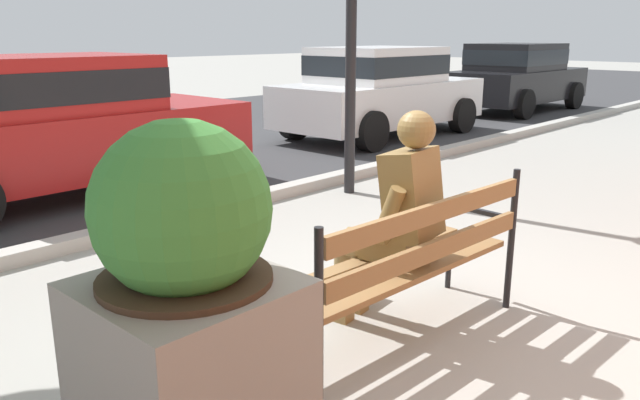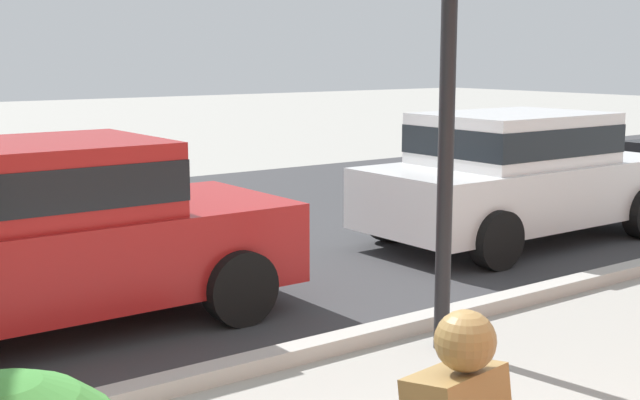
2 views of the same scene
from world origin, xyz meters
The scene contains 8 objects.
ground_plane centered at (0.00, 0.00, 0.00)m, with size 80.00×80.00×0.00m, color #9E9B93.
curb_stone centered at (0.00, 2.90, 0.06)m, with size 60.00×0.20×0.12m, color #B2AFA8.
park_bench centered at (-0.20, -0.15, 0.54)m, with size 1.82×0.61×0.95m.
bronze_statue_seated centered at (-0.09, 0.06, 0.67)m, with size 0.61×0.82×1.37m.
concrete_planter centered at (-1.64, -0.04, 0.71)m, with size 0.81×0.81×1.47m.
parked_car_red centered at (0.00, 4.74, 0.84)m, with size 4.10×1.93×1.56m.
parked_car_white centered at (5.81, 4.74, 0.84)m, with size 4.10×1.93×1.56m.
parked_car_black centered at (11.01, 4.74, 0.84)m, with size 4.10×1.93×1.56m.
Camera 1 is at (-3.02, -2.10, 1.79)m, focal length 35.09 mm.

